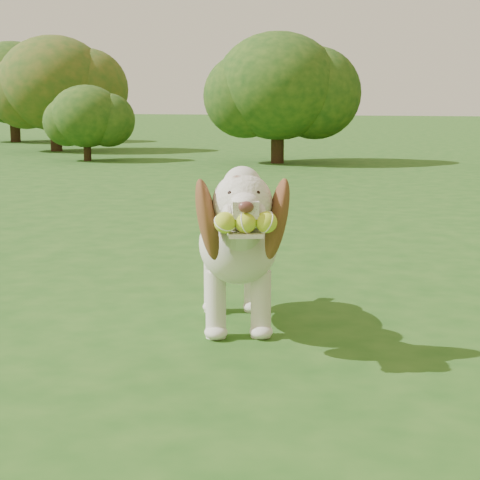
% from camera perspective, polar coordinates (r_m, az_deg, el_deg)
% --- Properties ---
extents(ground, '(80.00, 80.00, 0.00)m').
position_cam_1_polar(ground, '(3.64, -1.91, -4.56)').
color(ground, '#1F4E16').
rests_on(ground, ground).
extents(dog, '(0.61, 1.02, 0.69)m').
position_cam_1_polar(dog, '(3.17, -0.23, -0.00)').
color(dog, silver).
rests_on(dog, ground).
extents(shrub_a, '(1.08, 1.08, 1.11)m').
position_cam_1_polar(shrub_a, '(12.14, -10.88, 8.64)').
color(shrub_a, '#382314').
rests_on(shrub_a, ground).
extents(shrub_g, '(2.02, 2.02, 2.10)m').
position_cam_1_polar(shrub_g, '(17.81, -15.85, 10.69)').
color(shrub_g, '#382314').
rests_on(shrub_g, ground).
extents(shrub_b, '(1.78, 1.78, 1.84)m').
position_cam_1_polar(shrub_b, '(11.50, 2.71, 10.87)').
color(shrub_b, '#382314').
rests_on(shrub_b, ground).
extents(shrub_e, '(1.92, 1.92, 1.99)m').
position_cam_1_polar(shrub_e, '(14.49, -13.09, 10.80)').
color(shrub_e, '#382314').
rests_on(shrub_e, ground).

